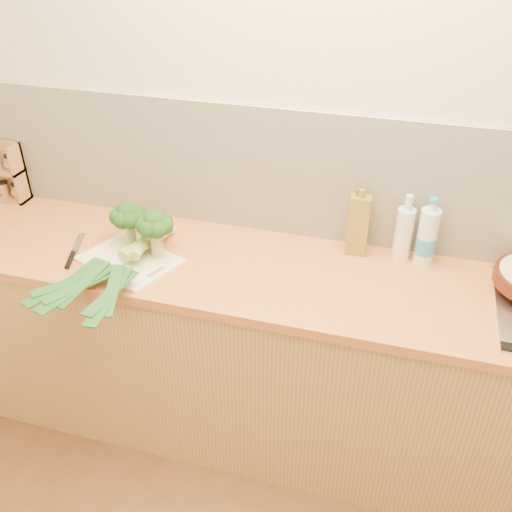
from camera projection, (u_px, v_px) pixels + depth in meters
The scene contains 14 objects.
room_shell at pixel (313, 178), 2.27m from camera, with size 3.50×3.50×3.50m.
counter at pixel (290, 359), 2.43m from camera, with size 3.20×0.62×0.90m.
chopping_board at pixel (130, 260), 2.25m from camera, with size 0.36×0.27×0.01m, color white.
broccoli_left at pixel (128, 216), 2.27m from camera, with size 0.15×0.15×0.19m.
broccoli_right at pixel (155, 226), 2.19m from camera, with size 0.15×0.15×0.20m.
leek_front at pixel (122, 254), 2.23m from camera, with size 0.33×0.65×0.04m.
leek_mid at pixel (123, 259), 2.18m from camera, with size 0.25×0.64×0.04m.
leek_back at pixel (135, 255), 2.16m from camera, with size 0.14×0.70×0.04m.
chefs_knife at pixel (72, 256), 2.27m from camera, with size 0.11×0.26×0.02m.
spice_rack at pixel (2, 174), 2.65m from camera, with size 0.23×0.09×0.28m.
oil_tin at pixel (358, 225), 2.23m from camera, with size 0.08×0.05×0.28m.
glass_bottle at pixel (404, 233), 2.21m from camera, with size 0.07×0.07×0.28m.
amber_bottle at pixel (356, 225), 2.25m from camera, with size 0.06×0.06×0.28m.
water_bottle at pixel (427, 238), 2.19m from camera, with size 0.08×0.08×0.26m.
Camera 1 is at (0.35, -0.56, 2.15)m, focal length 40.00 mm.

